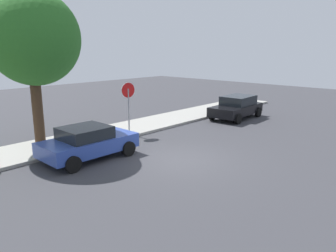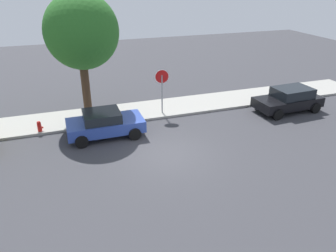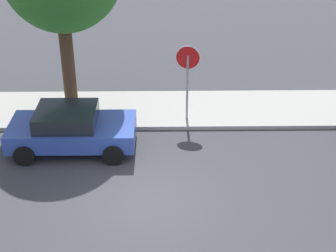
% 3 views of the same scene
% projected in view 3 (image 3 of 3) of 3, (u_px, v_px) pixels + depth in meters
% --- Properties ---
extents(ground_plane, '(60.00, 60.00, 0.00)m').
position_uv_depth(ground_plane, '(149.00, 201.00, 14.00)').
color(ground_plane, '#38383D').
extents(sidewalk_curb, '(32.00, 2.88, 0.14)m').
position_uv_depth(sidewalk_curb, '(152.00, 109.00, 18.69)').
color(sidewalk_curb, '#9E9B93').
rests_on(sidewalk_curb, ground_plane).
extents(stop_sign, '(0.82, 0.14, 2.80)m').
position_uv_depth(stop_sign, '(188.00, 70.00, 17.08)').
color(stop_sign, gray).
rests_on(stop_sign, ground_plane).
extents(parked_car_blue, '(3.93, 2.12, 1.38)m').
position_uv_depth(parked_car_blue, '(71.00, 129.00, 16.10)').
color(parked_car_blue, '#2D479E').
rests_on(parked_car_blue, ground_plane).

